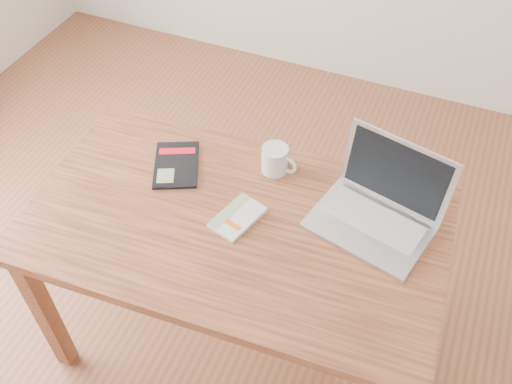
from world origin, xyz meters
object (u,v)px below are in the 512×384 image
at_px(coffee_mug, 276,159).
at_px(laptop, 379,208).
at_px(white_guidebook, 238,217).
at_px(black_guidebook, 176,165).
at_px(desk, 236,238).

bearing_deg(coffee_mug, laptop, -1.28).
bearing_deg(white_guidebook, laptop, 39.25).
bearing_deg(black_guidebook, white_guidebook, -49.76).
xyz_separation_m(desk, white_guidebook, (0.00, 0.01, 0.10)).
xyz_separation_m(desk, black_guidebook, (-0.30, 0.15, 0.10)).
bearing_deg(desk, coffee_mug, 79.07).
xyz_separation_m(white_guidebook, coffee_mug, (0.03, 0.26, 0.04)).
height_order(white_guidebook, coffee_mug, coffee_mug).
distance_m(white_guidebook, black_guidebook, 0.33).
xyz_separation_m(white_guidebook, laptop, (0.42, 0.17, 0.05)).
bearing_deg(laptop, desk, -142.50).
relative_size(black_guidebook, laptop, 0.64).
distance_m(desk, coffee_mug, 0.31).
bearing_deg(black_guidebook, laptop, -22.01).
bearing_deg(white_guidebook, black_guidebook, 171.50).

